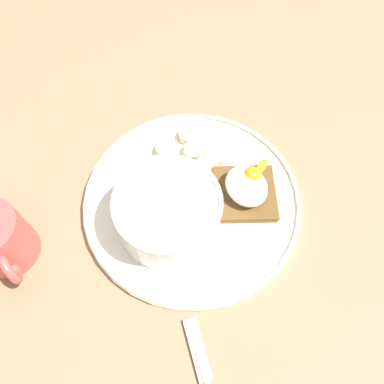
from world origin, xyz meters
TOP-DOWN VIEW (x-y plane):
  - ground_plane at (0.00, 0.00)cm, footprint 120.00×120.00cm
  - plate at (0.00, 0.00)cm, footprint 29.79×29.79cm
  - oatmeal_bowl at (1.85, -4.27)cm, footprint 13.40×13.40cm
  - toast_slice at (2.83, 6.56)cm, footprint 11.12×11.12cm
  - poached_egg at (2.73, 6.73)cm, footprint 6.70×8.24cm
  - banana_slice_front at (-6.61, 3.44)cm, footprint 3.91×3.88cm
  - banana_slice_left at (-4.59, 6.39)cm, footprint 4.86×4.83cm
  - banana_slice_back at (-4.90, 0.91)cm, footprint 4.97×4.93cm
  - banana_slice_right at (-3.19, 3.95)cm, footprint 5.04×5.04cm
  - banana_slice_inner at (-8.53, 0.39)cm, footprint 4.16×4.19cm
  - banana_slice_outer at (-9.50, 4.20)cm, footprint 3.85×3.84cm
  - knife at (19.91, -8.53)cm, footprint 12.15×3.43cm

SIDE VIEW (x-z plane):
  - ground_plane at x=0.00cm, z-range 0.00..2.00cm
  - knife at x=19.91cm, z-range 2.00..2.80cm
  - plate at x=0.00cm, z-range 2.00..3.60cm
  - banana_slice_right at x=-3.19cm, z-range 2.87..4.30cm
  - banana_slice_left at x=-4.59cm, z-range 2.84..4.37cm
  - banana_slice_outer at x=-9.50cm, z-range 2.97..4.29cm
  - banana_slice_inner at x=-8.53cm, z-range 2.87..4.57cm
  - banana_slice_back at x=-4.90cm, z-range 2.83..4.62cm
  - toast_slice at x=2.83cm, z-range 3.08..4.41cm
  - banana_slice_front at x=-6.61cm, z-range 2.89..4.72cm
  - poached_egg at x=2.73cm, z-range 4.13..7.79cm
  - oatmeal_bowl at x=1.85cm, z-range 2.93..9.50cm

